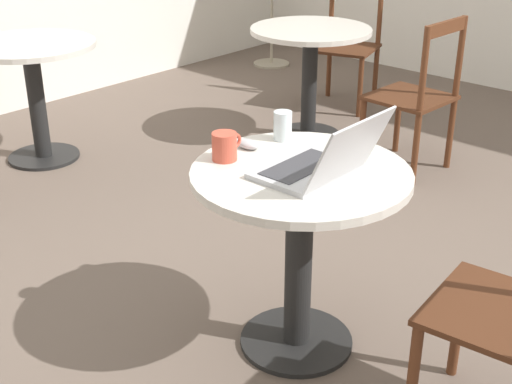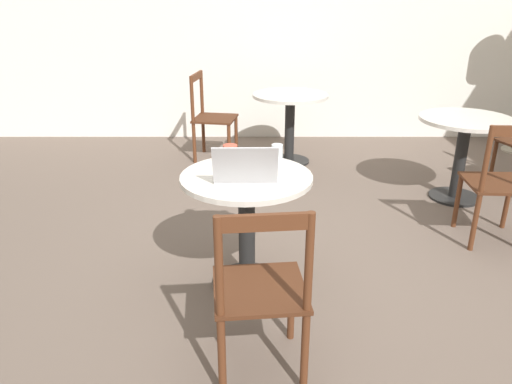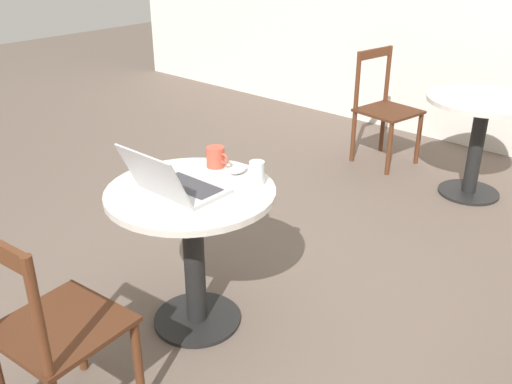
{
  "view_description": "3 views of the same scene",
  "coord_description": "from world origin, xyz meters",
  "px_view_note": "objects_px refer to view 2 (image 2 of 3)",
  "views": [
    {
      "loc": [
        -2.17,
        -1.39,
        1.67
      ],
      "look_at": [
        -0.4,
        0.2,
        0.55
      ],
      "focal_mm": 50.0,
      "sensor_mm": 36.0,
      "label": 1
    },
    {
      "loc": [
        -0.37,
        -2.68,
        1.71
      ],
      "look_at": [
        -0.36,
        0.13,
        0.54
      ],
      "focal_mm": 35.0,
      "sensor_mm": 36.0,
      "label": 2
    },
    {
      "loc": [
        1.29,
        -1.54,
        1.77
      ],
      "look_at": [
        -0.24,
        0.19,
        0.68
      ],
      "focal_mm": 40.0,
      "sensor_mm": 36.0,
      "label": 3
    }
  ],
  "objects_px": {
    "cafe_table_near": "(245,206)",
    "chair_mid_front": "(498,184)",
    "chair_near_front": "(259,293)",
    "mouse": "(250,157)",
    "cafe_table_far": "(288,112)",
    "cafe_table_mid": "(461,139)",
    "drinking_glass": "(275,153)",
    "mug": "(229,153)",
    "chair_far_left": "(209,117)",
    "laptop": "(243,172)"
  },
  "relations": [
    {
      "from": "cafe_table_near",
      "to": "drinking_glass",
      "type": "distance_m",
      "value": 0.38
    },
    {
      "from": "cafe_table_far",
      "to": "mug",
      "type": "bearing_deg",
      "value": -103.71
    },
    {
      "from": "cafe_table_near",
      "to": "chair_mid_front",
      "type": "relative_size",
      "value": 0.85
    },
    {
      "from": "mouse",
      "to": "cafe_table_mid",
      "type": "bearing_deg",
      "value": 31.42
    },
    {
      "from": "cafe_table_near",
      "to": "mug",
      "type": "distance_m",
      "value": 0.37
    },
    {
      "from": "chair_mid_front",
      "to": "drinking_glass",
      "type": "bearing_deg",
      "value": -168.71
    },
    {
      "from": "chair_far_left",
      "to": "mouse",
      "type": "distance_m",
      "value": 2.23
    },
    {
      "from": "chair_mid_front",
      "to": "laptop",
      "type": "distance_m",
      "value": 1.88
    },
    {
      "from": "cafe_table_far",
      "to": "mug",
      "type": "xyz_separation_m",
      "value": [
        -0.5,
        -2.04,
        0.24
      ]
    },
    {
      "from": "drinking_glass",
      "to": "cafe_table_far",
      "type": "bearing_deg",
      "value": 84.05
    },
    {
      "from": "cafe_table_mid",
      "to": "laptop",
      "type": "relative_size",
      "value": 2.15
    },
    {
      "from": "chair_far_left",
      "to": "laptop",
      "type": "bearing_deg",
      "value": -80.68
    },
    {
      "from": "chair_far_left",
      "to": "drinking_glass",
      "type": "distance_m",
      "value": 2.3
    },
    {
      "from": "chair_mid_front",
      "to": "mug",
      "type": "bearing_deg",
      "value": -171.15
    },
    {
      "from": "cafe_table_near",
      "to": "cafe_table_mid",
      "type": "height_order",
      "value": "same"
    },
    {
      "from": "cafe_table_far",
      "to": "chair_near_front",
      "type": "bearing_deg",
      "value": -96.01
    },
    {
      "from": "chair_mid_front",
      "to": "chair_far_left",
      "type": "xyz_separation_m",
      "value": [
        -2.15,
        1.89,
        0.0
      ]
    },
    {
      "from": "cafe_table_mid",
      "to": "mug",
      "type": "height_order",
      "value": "mug"
    },
    {
      "from": "chair_near_front",
      "to": "mouse",
      "type": "distance_m",
      "value": 1.08
    },
    {
      "from": "mouse",
      "to": "mug",
      "type": "distance_m",
      "value": 0.14
    },
    {
      "from": "chair_near_front",
      "to": "mouse",
      "type": "height_order",
      "value": "chair_near_front"
    },
    {
      "from": "drinking_glass",
      "to": "mug",
      "type": "bearing_deg",
      "value": 175.05
    },
    {
      "from": "laptop",
      "to": "cafe_table_near",
      "type": "bearing_deg",
      "value": 87.78
    },
    {
      "from": "chair_far_left",
      "to": "chair_mid_front",
      "type": "bearing_deg",
      "value": -41.24
    },
    {
      "from": "cafe_table_mid",
      "to": "chair_near_front",
      "type": "relative_size",
      "value": 0.85
    },
    {
      "from": "cafe_table_mid",
      "to": "cafe_table_far",
      "type": "bearing_deg",
      "value": 145.04
    },
    {
      "from": "cafe_table_near",
      "to": "mouse",
      "type": "distance_m",
      "value": 0.34
    },
    {
      "from": "cafe_table_far",
      "to": "mouse",
      "type": "distance_m",
      "value": 2.07
    },
    {
      "from": "cafe_table_far",
      "to": "cafe_table_mid",
      "type": "bearing_deg",
      "value": -34.96
    },
    {
      "from": "cafe_table_mid",
      "to": "cafe_table_near",
      "type": "bearing_deg",
      "value": -143.0
    },
    {
      "from": "chair_far_left",
      "to": "mug",
      "type": "bearing_deg",
      "value": -81.77
    },
    {
      "from": "chair_mid_front",
      "to": "drinking_glass",
      "type": "xyz_separation_m",
      "value": [
        -1.56,
        -0.31,
        0.33
      ]
    },
    {
      "from": "chair_near_front",
      "to": "drinking_glass",
      "type": "xyz_separation_m",
      "value": [
        0.11,
        1.0,
        0.33
      ]
    },
    {
      "from": "cafe_table_mid",
      "to": "mug",
      "type": "distance_m",
      "value": 2.18
    },
    {
      "from": "cafe_table_near",
      "to": "chair_far_left",
      "type": "xyz_separation_m",
      "value": [
        -0.42,
        2.44,
        -0.08
      ]
    },
    {
      "from": "cafe_table_near",
      "to": "mouse",
      "type": "height_order",
      "value": "mouse"
    },
    {
      "from": "cafe_table_mid",
      "to": "drinking_glass",
      "type": "height_order",
      "value": "drinking_glass"
    },
    {
      "from": "cafe_table_mid",
      "to": "mouse",
      "type": "bearing_deg",
      "value": -148.58
    },
    {
      "from": "chair_far_left",
      "to": "laptop",
      "type": "distance_m",
      "value": 2.57
    },
    {
      "from": "cafe_table_far",
      "to": "chair_near_front",
      "type": "distance_m",
      "value": 3.09
    },
    {
      "from": "chair_mid_front",
      "to": "chair_far_left",
      "type": "bearing_deg",
      "value": 138.76
    },
    {
      "from": "mouse",
      "to": "chair_near_front",
      "type": "bearing_deg",
      "value": -87.68
    },
    {
      "from": "cafe_table_mid",
      "to": "mouse",
      "type": "distance_m",
      "value": 2.05
    },
    {
      "from": "cafe_table_mid",
      "to": "laptop",
      "type": "bearing_deg",
      "value": -141.5
    },
    {
      "from": "chair_near_front",
      "to": "chair_mid_front",
      "type": "bearing_deg",
      "value": 38.26
    },
    {
      "from": "chair_near_front",
      "to": "mouse",
      "type": "relative_size",
      "value": 8.91
    },
    {
      "from": "cafe_table_near",
      "to": "cafe_table_far",
      "type": "distance_m",
      "value": 2.34
    },
    {
      "from": "chair_mid_front",
      "to": "mug",
      "type": "height_order",
      "value": "chair_mid_front"
    },
    {
      "from": "laptop",
      "to": "mouse",
      "type": "xyz_separation_m",
      "value": [
        0.04,
        0.35,
        -0.03
      ]
    },
    {
      "from": "cafe_table_near",
      "to": "cafe_table_mid",
      "type": "bearing_deg",
      "value": 37.0
    }
  ]
}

